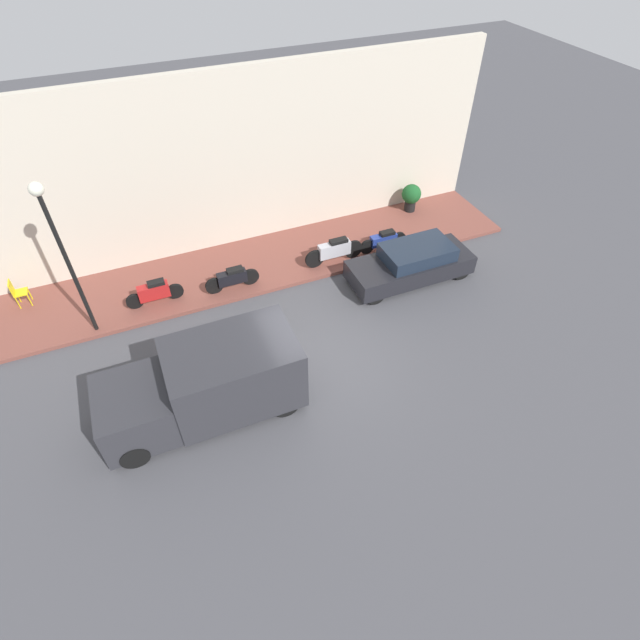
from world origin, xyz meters
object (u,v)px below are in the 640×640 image
object	(u,v)px
delivery_van	(205,384)
potted_plant	(411,196)
cafe_chair	(17,291)
scooter_silver	(335,250)
motorcycle_blue	(384,240)
streetlamp	(57,237)
motorcycle_red	(154,292)
parked_car	(412,263)
motorcycle_black	(232,278)

from	to	relation	value
delivery_van	potted_plant	xyz separation A→B (m)	(6.44, -9.78, -0.26)
cafe_chair	scooter_silver	bearing A→B (deg)	-100.08
motorcycle_blue	streetlamp	distance (m)	10.44
delivery_van	motorcycle_red	size ratio (longest dim) A/B	2.77
parked_car	motorcycle_red	world-z (taller)	parked_car
motorcycle_black	motorcycle_blue	xyz separation A→B (m)	(0.03, -5.62, -0.02)
scooter_silver	streetlamp	xyz separation A→B (m)	(-0.27, 8.07, 2.84)
cafe_chair	streetlamp	bearing A→B (deg)	-135.30
parked_car	streetlamp	size ratio (longest dim) A/B	0.86
scooter_silver	cafe_chair	distance (m)	10.28
parked_car	streetlamp	xyz separation A→B (m)	(1.42, 10.16, 2.85)
delivery_van	cafe_chair	xyz separation A→B (m)	(6.26, 4.55, -0.36)
motorcycle_blue	cafe_chair	world-z (taller)	cafe_chair
parked_car	streetlamp	bearing A→B (deg)	82.03
motorcycle_red	cafe_chair	size ratio (longest dim) A/B	1.90
delivery_van	motorcycle_red	distance (m)	4.76
scooter_silver	motorcycle_black	distance (m)	3.68
motorcycle_blue	delivery_van	bearing A→B (deg)	120.76
delivery_van	streetlamp	size ratio (longest dim) A/B	1.02
streetlamp	potted_plant	size ratio (longest dim) A/B	4.44
delivery_van	cafe_chair	bearing A→B (deg)	35.98
motorcycle_black	delivery_van	bearing A→B (deg)	156.90
parked_car	motorcycle_black	bearing A→B (deg)	73.85
motorcycle_blue	potted_plant	xyz separation A→B (m)	(1.97, -2.26, 0.25)
motorcycle_red	motorcycle_blue	size ratio (longest dim) A/B	0.98
motorcycle_black	streetlamp	bearing A→B (deg)	93.24
scooter_silver	motorcycle_black	size ratio (longest dim) A/B	1.20
parked_car	potted_plant	xyz separation A→B (m)	(3.67, -2.12, 0.16)
delivery_van	potted_plant	bearing A→B (deg)	-56.64
parked_car	cafe_chair	distance (m)	12.70
motorcycle_black	cafe_chair	distance (m)	6.70
parked_car	motorcycle_blue	xyz separation A→B (m)	(1.70, 0.15, -0.09)
motorcycle_red	delivery_van	bearing A→B (deg)	-172.93
parked_car	cafe_chair	bearing A→B (deg)	74.04
parked_car	scooter_silver	xyz separation A→B (m)	(1.69, 2.09, 0.01)
motorcycle_black	streetlamp	size ratio (longest dim) A/B	0.37
delivery_van	cafe_chair	size ratio (longest dim) A/B	5.27
scooter_silver	streetlamp	world-z (taller)	streetlamp
motorcycle_black	potted_plant	world-z (taller)	potted_plant
motorcycle_black	scooter_silver	bearing A→B (deg)	-89.65
parked_car	cafe_chair	size ratio (longest dim) A/B	4.45
motorcycle_black	potted_plant	size ratio (longest dim) A/B	1.64
motorcycle_red	potted_plant	xyz separation A→B (m)	(1.74, -10.36, 0.20)
motorcycle_red	scooter_silver	bearing A→B (deg)	-92.17
streetlamp	scooter_silver	bearing A→B (deg)	-88.08
scooter_silver	potted_plant	world-z (taller)	potted_plant
motorcycle_red	parked_car	bearing A→B (deg)	-103.15
motorcycle_black	cafe_chair	world-z (taller)	cafe_chair
parked_car	motorcycle_black	size ratio (longest dim) A/B	2.34
parked_car	motorcycle_red	distance (m)	8.47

